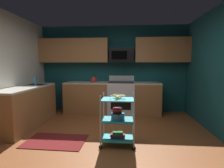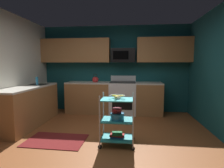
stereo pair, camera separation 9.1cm
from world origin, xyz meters
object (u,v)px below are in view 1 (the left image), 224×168
at_px(microwave, 122,55).
at_px(kettle, 94,80).
at_px(mixing_bowl_large, 118,116).
at_px(book_stack, 118,135).
at_px(oven_range, 121,97).
at_px(mixing_bowl_small, 117,110).
at_px(rolling_cart, 118,120).
at_px(fruit_bowl, 118,96).
at_px(dish_soap_bottle, 35,81).

height_order(microwave, kettle, microwave).
distance_m(mixing_bowl_large, book_stack, 0.35).
relative_size(book_stack, kettle, 1.00).
relative_size(oven_range, mixing_bowl_large, 4.37).
height_order(oven_range, mixing_bowl_large, oven_range).
distance_m(oven_range, mixing_bowl_small, 2.05).
height_order(microwave, mixing_bowl_small, microwave).
relative_size(microwave, kettle, 2.65).
distance_m(mixing_bowl_small, book_stack, 0.45).
bearing_deg(mixing_bowl_small, microwave, 89.80).
bearing_deg(kettle, microwave, 7.61).
bearing_deg(mixing_bowl_small, oven_range, 89.78).
height_order(rolling_cart, fruit_bowl, rolling_cart).
xyz_separation_m(microwave, mixing_bowl_large, (0.00, -2.19, -1.18)).
xyz_separation_m(fruit_bowl, mixing_bowl_small, (-0.01, 0.04, -0.26)).
bearing_deg(book_stack, mixing_bowl_small, 107.87).
height_order(oven_range, fruit_bowl, oven_range).
bearing_deg(dish_soap_bottle, fruit_bowl, -29.16).
bearing_deg(oven_range, fruit_bowl, -89.90).
bearing_deg(kettle, mixing_bowl_large, -68.54).
bearing_deg(fruit_bowl, kettle, 111.46).
bearing_deg(kettle, book_stack, -68.54).
distance_m(oven_range, rolling_cart, 2.08).
distance_m(fruit_bowl, kettle, 2.23).
relative_size(oven_range, book_stack, 4.17).
height_order(oven_range, kettle, kettle).
distance_m(fruit_bowl, book_stack, 0.71).
bearing_deg(kettle, mixing_bowl_small, -68.48).
bearing_deg(dish_soap_bottle, microwave, 24.78).
bearing_deg(mixing_bowl_small, kettle, 111.52).
bearing_deg(book_stack, microwave, 90.11).
distance_m(book_stack, dish_soap_bottle, 2.60).
relative_size(kettle, dish_soap_bottle, 1.32).
distance_m(microwave, mixing_bowl_small, 2.41).
relative_size(rolling_cart, book_stack, 3.47).
height_order(microwave, mixing_bowl_large, microwave).
xyz_separation_m(oven_range, rolling_cart, (0.00, -2.08, -0.02)).
bearing_deg(kettle, fruit_bowl, -68.54).
height_order(mixing_bowl_large, mixing_bowl_small, mixing_bowl_small).
xyz_separation_m(book_stack, kettle, (-0.82, 2.08, 0.83)).
bearing_deg(oven_range, dish_soap_bottle, -157.57).
xyz_separation_m(rolling_cart, mixing_bowl_large, (0.00, -0.00, 0.07)).
bearing_deg(fruit_bowl, oven_range, 90.10).
relative_size(rolling_cart, dish_soap_bottle, 4.57).
bearing_deg(oven_range, mixing_bowl_large, -89.89).
xyz_separation_m(mixing_bowl_small, book_stack, (0.01, -0.04, -0.45)).
bearing_deg(rolling_cart, kettle, 111.46).
height_order(mixing_bowl_large, kettle, kettle).
distance_m(rolling_cart, fruit_bowl, 0.42).
relative_size(oven_range, mixing_bowl_small, 6.04).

